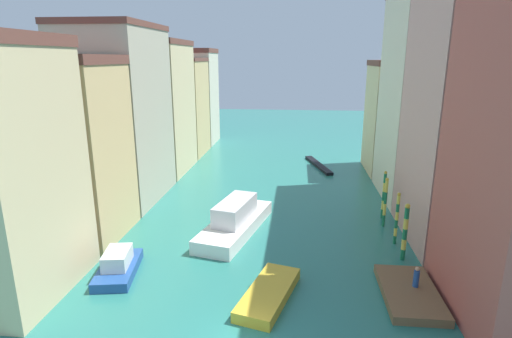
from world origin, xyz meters
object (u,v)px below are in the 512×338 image
Objects in this scene: waterfront_dock at (409,293)px; gondola_black at (318,165)px; mooring_pole_0 at (405,231)px; person_on_dock at (416,278)px; vaporetto_white at (235,220)px; mooring_pole_2 at (385,202)px; motorboat_0 at (269,294)px; mooring_pole_3 at (384,194)px; mooring_pole_1 at (397,218)px; motorboat_1 at (118,265)px.

waterfront_dock is 32.11m from gondola_black.
waterfront_dock is at bearing -82.39° from gondola_black.
mooring_pole_0 is at bearing 81.30° from waterfront_dock.
vaporetto_white reaches higher than person_on_dock.
mooring_pole_2 is 15.73m from motorboat_0.
motorboat_0 is (-9.22, -1.47, -0.81)m from person_on_dock.
mooring_pole_3 reaches higher than motorboat_0.
mooring_pole_3 is at bearing 89.43° from mooring_pole_1.
mooring_pole_3 reaches higher than mooring_pole_0.
motorboat_1 is at bearing -168.28° from mooring_pole_0.
person_on_dock is at bearing -81.55° from gondola_black.
mooring_pole_2 is 13.30m from vaporetto_white.
waterfront_dock is at bearing -2.56° from motorboat_1.
person_on_dock is 31.82m from gondola_black.
mooring_pole_1 is 3.59m from mooring_pole_2.
gondola_black is at bearing 98.45° from person_on_dock.
vaporetto_white reaches higher than waterfront_dock.
mooring_pole_3 is 19.31m from gondola_black.
mooring_pole_1 is at bearing -78.18° from gondola_black.
waterfront_dock is at bearing -93.62° from mooring_pole_3.
mooring_pole_0 is at bearing -15.92° from vaporetto_white.
waterfront_dock reaches higher than gondola_black.
vaporetto_white is 1.67× the size of motorboat_0.
gondola_black is (8.15, 23.01, -0.84)m from vaporetto_white.
mooring_pole_1 is at bearing -4.54° from vaporetto_white.
mooring_pole_2 is at bearing 91.63° from mooring_pole_0.
mooring_pole_0 reaches higher than mooring_pole_1.
mooring_pole_1 is 24.67m from gondola_black.
vaporetto_white is 10.58m from motorboat_0.
motorboat_1 is at bearing -161.15° from mooring_pole_1.
mooring_pole_2 reaches higher than waterfront_dock.
person_on_dock is 0.12× the size of vaporetto_white.
mooring_pole_1 is at bearing 18.85° from motorboat_1.
vaporetto_white is at bearing 48.53° from motorboat_1.
mooring_pole_0 is 0.97× the size of mooring_pole_3.
motorboat_0 is at bearing -70.08° from vaporetto_white.
mooring_pole_3 reaches higher than mooring_pole_1.
mooring_pole_2 is at bearing -97.19° from mooring_pole_3.
vaporetto_white is at bearing 175.46° from mooring_pole_1.
vaporetto_white is 10.61m from motorboat_1.
motorboat_0 is (-9.39, -12.46, -1.94)m from mooring_pole_2.
mooring_pole_3 reaches higher than waterfront_dock.
motorboat_1 is at bearing 177.44° from waterfront_dock.
waterfront_dock is at bearing -139.58° from person_on_dock.
mooring_pole_0 is at bearing -88.37° from mooring_pole_2.
gondola_black is at bearing 105.39° from mooring_pole_3.
waterfront_dock is 13.50m from mooring_pole_3.
mooring_pole_0 is 27.32m from gondola_black.
mooring_pole_3 is 14.04m from vaporetto_white.
person_on_dock reaches higher than gondola_black.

